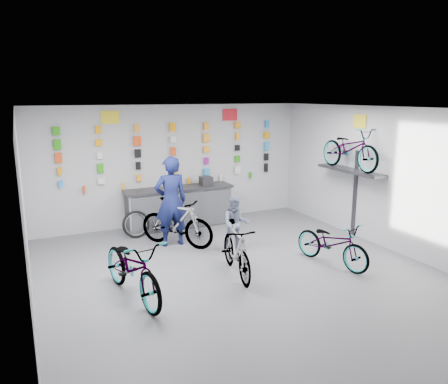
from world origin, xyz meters
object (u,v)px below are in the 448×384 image
bike_service (177,222)px  customer (236,224)px  bike_left (133,268)px  counter (180,208)px  bike_center (236,250)px  bike_right (332,243)px  clerk (171,201)px

bike_service → customer: size_ratio=1.48×
bike_left → counter: bearing=49.3°
bike_center → bike_left: bearing=-166.9°
bike_left → bike_service: size_ratio=1.13×
bike_left → bike_center: 1.91m
customer → counter: bearing=118.3°
bike_center → customer: 1.26m
counter → bike_center: bearing=-91.7°
bike_right → bike_service: bearing=121.5°
bike_center → clerk: 2.22m
bike_left → clerk: bearing=47.5°
bike_center → counter: bearing=98.6°
bike_service → counter: bearing=27.9°
bike_left → bike_service: (1.47, 2.09, 0.01)m
customer → bike_service: bearing=155.6°
bike_right → customer: (-1.36, 1.44, 0.16)m
counter → bike_center: 3.32m
bike_left → bike_service: bike_service is taller
bike_service → customer: (1.00, -0.87, 0.07)m
bike_right → customer: customer is taller
counter → bike_left: 3.97m
bike_right → bike_left: bearing=162.7°
bike_left → bike_right: bearing=-13.6°
bike_center → bike_service: 2.04m
bike_center → clerk: bearing=114.1°
counter → bike_service: 1.44m
counter → bike_center: size_ratio=1.64×
bike_left → customer: (2.47, 1.22, 0.08)m
bike_service → customer: bearing=-80.8°
bike_center → bike_right: bike_center is taller
counter → bike_right: counter is taller
counter → bike_right: 4.06m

